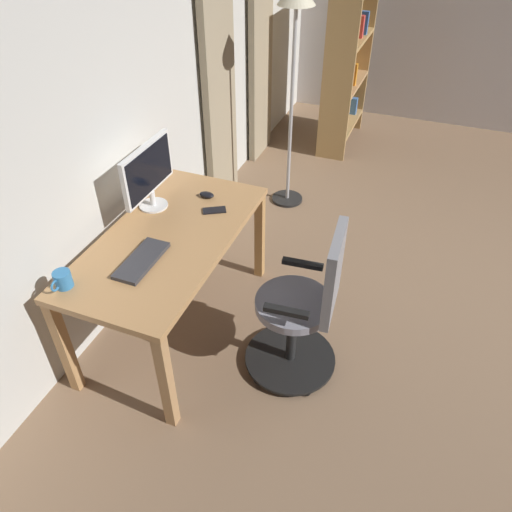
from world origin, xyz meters
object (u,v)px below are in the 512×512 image
Objects in this scene: desk at (170,248)px; bookshelf at (343,60)px; mug_tea at (63,280)px; computer_monitor at (148,172)px; computer_mouse at (207,195)px; computer_keyboard at (142,260)px; office_chair at (305,311)px; floor_lamp at (295,32)px; cell_phone_face_up at (214,210)px.

bookshelf is at bearing 174.66° from desk.
computer_monitor is at bearing 177.54° from mug_tea.
computer_keyboard is at bearing -3.12° from computer_mouse.
office_chair is 0.56× the size of floor_lamp.
computer_keyboard is at bearing -44.57° from cell_phone_face_up.
floor_lamp is at bearing 168.79° from mug_tea.
computer_monitor reaches higher than desk.
computer_mouse is at bearing 176.47° from desk.
computer_mouse is (-0.22, 0.27, -0.22)m from computer_monitor.
mug_tea is at bearing -8.75° from bookshelf.
office_chair is at bearing 32.34° from cell_phone_face_up.
bookshelf reaches higher than computer_mouse.
office_chair is 2.76× the size of computer_keyboard.
mug_tea is 0.07× the size of floor_lamp.
computer_mouse is at bearing 54.05° from office_chair.
bookshelf is (-3.39, 0.30, 0.14)m from computer_keyboard.
computer_monitor reaches higher than computer_keyboard.
computer_mouse is (-0.73, 0.04, 0.01)m from computer_keyboard.
floor_lamp is at bearing 173.11° from computer_mouse.
cell_phone_face_up is 0.08× the size of floor_lamp.
office_chair reaches higher than computer_mouse.
computer_monitor is 1.38× the size of computer_keyboard.
office_chair is 0.86m from cell_phone_face_up.
computer_monitor reaches higher than cell_phone_face_up.
computer_mouse is 0.17m from cell_phone_face_up.
desk is 0.88m from office_chair.
desk is at bearing 177.61° from computer_keyboard.
computer_monitor reaches higher than mug_tea.
desk is at bearing -6.00° from floor_lamp.
desk is 9.96× the size of cell_phone_face_up.
computer_monitor is 5.11× the size of computer_mouse.
mug_tea is 0.08× the size of bookshelf.
computer_mouse is at bearing 163.66° from mug_tea.
computer_mouse is 1.48m from floor_lamp.
desk is 0.66m from mug_tea.
bookshelf is at bearing 174.89° from computer_keyboard.
floor_lamp is (-1.75, 0.18, 0.82)m from desk.
floor_lamp is at bearing 164.16° from computer_monitor.
floor_lamp is (-1.29, 0.16, 0.71)m from computer_mouse.
bookshelf reaches higher than mug_tea.
computer_mouse reaches higher than desk.
desk is 14.34× the size of computer_mouse.
office_chair is 1.25m from computer_monitor.
cell_phone_face_up is at bearing -1.63° from floor_lamp.
office_chair reaches higher than cell_phone_face_up.
cell_phone_face_up is (-0.34, 0.14, 0.10)m from desk.
computer_mouse is 2.68m from bookshelf.
floor_lamp reaches higher than bookshelf.
cell_phone_face_up is at bearing 165.57° from computer_keyboard.
computer_keyboard is at bearing -2.39° from desk.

